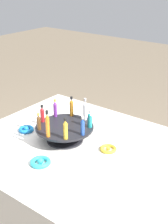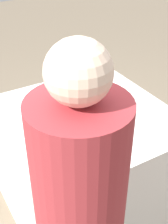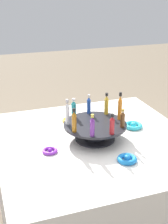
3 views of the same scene
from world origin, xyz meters
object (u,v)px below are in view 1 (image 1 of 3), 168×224
at_px(bottle_clear, 85,110).
at_px(ribbon_bow_blue, 26,129).
at_px(bottle_brown, 39,122).
at_px(bottle_blue, 83,126).
at_px(ribbon_bow_gold, 108,149).
at_px(ribbon_bow_purple, 84,120).
at_px(display_stand, 65,131).
at_px(bottle_red, 42,114).
at_px(bottle_purple, 55,109).
at_px(bottle_orange, 47,125).
at_px(bottle_amber, 72,107).
at_px(bottle_gold, 65,129).
at_px(ribbon_bow_teal, 41,162).
at_px(bottle_teal, 90,119).

distance_m(bottle_clear, ribbon_bow_blue, 0.39).
xyz_separation_m(bottle_brown, bottle_blue, (-0.10, 0.23, 0.00)).
bearing_deg(ribbon_bow_gold, ribbon_bow_purple, -121.88).
height_order(display_stand, bottle_red, bottle_red).
height_order(bottle_purple, bottle_orange, bottle_orange).
bearing_deg(display_stand, bottle_orange, 3.29).
bearing_deg(bottle_red, bottle_amber, 153.29).
bearing_deg(bottle_orange, bottle_red, -126.71).
bearing_deg(bottle_purple, display_stand, 63.29).
bearing_deg(bottle_amber, display_stand, 23.29).
relative_size(bottle_gold, ribbon_bow_blue, 1.33).
xyz_separation_m(ribbon_bow_purple, ribbon_bow_blue, (0.32, -0.20, 0.00)).
relative_size(bottle_gold, bottle_blue, 1.13).
relative_size(bottle_amber, ribbon_bow_teal, 1.17).
height_order(bottle_orange, bottle_gold, bottle_orange).
relative_size(bottle_purple, bottle_orange, 0.74).
bearing_deg(bottle_gold, display_stand, -136.71).
distance_m(bottle_red, bottle_blue, 0.29).
xyz_separation_m(bottle_red, bottle_gold, (0.07, 0.24, 0.01)).
distance_m(bottle_amber, ribbon_bow_purple, 0.19).
relative_size(bottle_red, bottle_orange, 0.69).
height_order(bottle_brown, ribbon_bow_gold, bottle_brown).
relative_size(bottle_amber, ribbon_bow_gold, 1.33).
xyz_separation_m(bottle_gold, ribbon_bow_blue, (-0.04, -0.36, -0.14)).
distance_m(bottle_amber, bottle_orange, 0.29).
xyz_separation_m(display_stand, ribbon_bow_gold, (-0.06, 0.26, -0.05)).
height_order(bottle_red, ribbon_bow_teal, bottle_red).
bearing_deg(bottle_purple, bottle_teal, 93.29).
bearing_deg(bottle_purple, bottle_blue, 73.29).
xyz_separation_m(bottle_amber, ribbon_bow_blue, (0.19, -0.20, -0.14)).
xyz_separation_m(display_stand, bottle_gold, (0.11, 0.10, 0.09)).
xyz_separation_m(bottle_orange, ribbon_bow_teal, (0.12, 0.05, -0.15)).
height_order(ribbon_bow_teal, ribbon_bow_gold, ribbon_bow_teal).
distance_m(bottle_brown, bottle_blue, 0.25).
bearing_deg(bottle_blue, bottle_orange, -46.71).
bearing_deg(bottle_red, ribbon_bow_purple, 164.87).
relative_size(bottle_brown, bottle_clear, 0.72).
xyz_separation_m(bottle_gold, bottle_clear, (-0.24, -0.06, 0.01)).
relative_size(bottle_brown, bottle_teal, 0.93).
relative_size(ribbon_bow_teal, ribbon_bow_gold, 1.15).
bearing_deg(bottle_amber, ribbon_bow_teal, 16.68).
height_order(display_stand, bottle_gold, bottle_gold).
bearing_deg(bottle_amber, ribbon_bow_gold, 77.30).
relative_size(bottle_purple, bottle_teal, 1.05).
xyz_separation_m(bottle_purple, bottle_gold, (0.17, 0.23, 0.01)).
bearing_deg(bottle_brown, bottle_red, -146.71).
bearing_deg(ribbon_bow_gold, ribbon_bow_teal, -31.88).
distance_m(bottle_gold, ribbon_bow_purple, 0.42).
height_order(bottle_amber, ribbon_bow_teal, bottle_amber).
height_order(bottle_red, ribbon_bow_blue, bottle_red).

